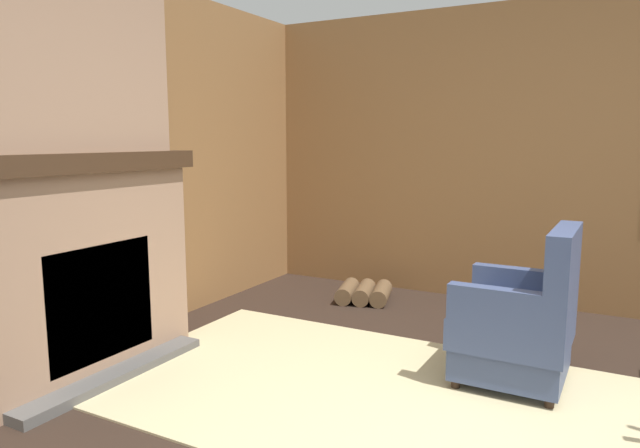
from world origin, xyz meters
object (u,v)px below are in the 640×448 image
Objects in this scene: armchair at (520,325)px; oil_lamp_vase at (21,136)px; decorative_plate_on_mantel at (74,132)px; storage_case at (122,140)px; firewood_stack at (364,292)px.

oil_lamp_vase is (-2.43, -1.33, 1.07)m from armchair.
decorative_plate_on_mantel is at bearing 93.23° from oil_lamp_vase.
storage_case is at bearing 15.23° from armchair.
oil_lamp_vase is (-0.95, -2.47, 1.34)m from firewood_stack.
decorative_plate_on_mantel is (-0.97, -2.12, 1.37)m from firewood_stack.
storage_case is 0.35m from decorative_plate_on_mantel.
storage_case is (-2.42, -0.63, 1.05)m from armchair.
storage_case reaches higher than armchair.
oil_lamp_vase reaches higher than armchair.
oil_lamp_vase is 0.36m from decorative_plate_on_mantel.
armchair is at bearing 28.74° from oil_lamp_vase.
storage_case is (0.00, 0.70, -0.02)m from oil_lamp_vase.
armchair reaches higher than firewood_stack.
armchair is 2.85m from decorative_plate_on_mantel.
firewood_stack is 2.97m from oil_lamp_vase.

